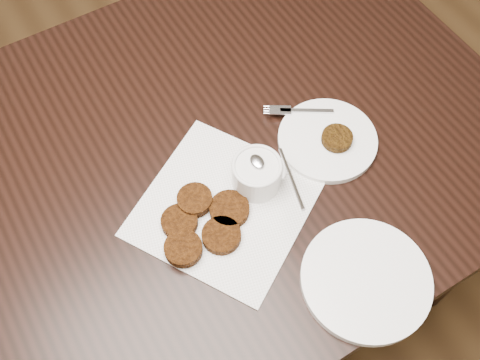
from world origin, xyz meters
The scene contains 7 objects.
floor centered at (0.00, 0.00, 0.00)m, with size 4.00×4.00×0.00m, color #51361B.
table centered at (0.08, 0.16, 0.38)m, with size 1.38×0.89×0.75m, color black.
napkin centered at (0.13, 0.04, 0.75)m, with size 0.28×0.28×0.00m, color white.
sauce_ramekin centered at (0.21, 0.05, 0.81)m, with size 0.12×0.12×0.12m, color white, non-canonical shape.
patty_cluster centered at (0.08, 0.03, 0.76)m, with size 0.22×0.22×0.02m, color #5E2E0C, non-canonical shape.
plate_with_patty centered at (0.37, 0.06, 0.76)m, with size 0.19×0.19×0.03m, color white, non-canonical shape.
plate_empty centered at (0.26, -0.20, 0.76)m, with size 0.21×0.21×0.01m, color white.
Camera 1 is at (-0.07, -0.36, 1.62)m, focal length 41.51 mm.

